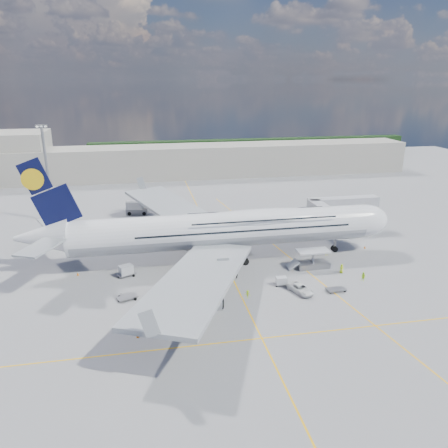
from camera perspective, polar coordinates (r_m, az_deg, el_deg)
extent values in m
plane|color=gray|center=(83.60, 1.23, -7.34)|extent=(300.00, 300.00, 0.00)
cube|color=yellow|center=(83.59, 1.23, -7.33)|extent=(0.25, 220.00, 0.01)
cube|color=yellow|center=(66.66, 4.95, -14.65)|extent=(120.00, 0.25, 0.01)
cube|color=yellow|center=(95.94, 8.19, -4.03)|extent=(14.16, 99.06, 0.01)
cylinder|color=white|center=(90.08, -0.07, -0.72)|extent=(62.00, 7.20, 7.20)
cylinder|color=#9EA0A5|center=(90.13, -0.07, -0.81)|extent=(60.76, 7.13, 7.13)
ellipsoid|color=white|center=(91.22, 4.87, 0.77)|extent=(36.00, 6.84, 3.76)
ellipsoid|color=white|center=(100.34, 17.59, 0.41)|extent=(11.52, 7.20, 7.20)
ellipsoid|color=black|center=(101.72, 19.23, 0.84)|extent=(3.84, 4.16, 1.44)
cone|color=white|center=(90.50, -22.74, -1.57)|extent=(10.00, 6.84, 6.84)
cube|color=#080C32|center=(87.70, -22.17, 3.91)|extent=(11.02, 0.46, 14.61)
cylinder|color=yellow|center=(87.61, -23.71, 5.39)|extent=(4.00, 0.60, 4.00)
cube|color=#999EA3|center=(108.34, -6.23, 1.82)|extent=(25.49, 39.15, 3.35)
cube|color=#999EA3|center=(71.06, -3.40, -7.22)|extent=(25.49, 39.15, 3.35)
cylinder|color=#B7BABF|center=(102.46, -3.04, -0.48)|extent=(5.20, 3.50, 3.50)
cylinder|color=#B7BABF|center=(111.94, -6.07, 1.09)|extent=(5.20, 3.50, 3.50)
cylinder|color=#B7BABF|center=(79.48, -0.50, -6.20)|extent=(5.20, 3.50, 3.50)
cylinder|color=#B7BABF|center=(69.55, -2.61, -10.02)|extent=(5.20, 3.50, 3.50)
cylinder|color=gray|center=(99.15, 14.28, -2.31)|extent=(0.44, 0.44, 3.80)
cylinder|color=black|center=(99.70, 14.21, -3.15)|extent=(1.30, 0.90, 1.30)
cylinder|color=gray|center=(91.68, -0.07, -3.44)|extent=(0.56, 0.56, 3.80)
cylinder|color=black|center=(95.14, -0.44, -3.54)|extent=(1.50, 0.90, 1.50)
cube|color=#B7B7BC|center=(105.04, 12.54, 1.80)|extent=(3.00, 10.00, 2.60)
cube|color=#B7B7BC|center=(112.70, 15.30, 2.71)|extent=(18.00, 3.00, 2.60)
cylinder|color=gray|center=(109.47, 12.77, 0.52)|extent=(0.80, 0.80, 7.10)
cylinder|color=black|center=(110.44, 12.66, -1.02)|extent=(0.90, 0.80, 0.90)
cylinder|color=gray|center=(117.34, 18.68, 1.19)|extent=(1.00, 1.00, 7.10)
cube|color=gray|center=(118.26, 18.52, -0.27)|extent=(2.00, 2.00, 0.80)
cylinder|color=#B7B7BC|center=(101.72, 13.37, 1.20)|extent=(3.60, 3.60, 2.80)
cube|color=silver|center=(89.53, 11.57, -3.48)|extent=(6.50, 3.20, 0.35)
cube|color=gray|center=(90.65, 11.45, -5.22)|extent=(6.50, 3.20, 1.10)
cube|color=gray|center=(90.07, 11.51, -4.34)|extent=(0.22, 1.99, 3.00)
cylinder|color=black|center=(88.80, 10.17, -5.79)|extent=(0.70, 0.30, 0.70)
cube|color=silver|center=(89.03, 8.95, -5.20)|extent=(2.16, 2.60, 1.60)
cylinder|color=gray|center=(123.32, -22.04, 5.92)|extent=(0.70, 0.70, 25.00)
cube|color=gray|center=(121.52, -22.76, 11.76)|extent=(3.00, 0.40, 0.60)
cube|color=#B2AD9E|center=(172.05, -5.46, 8.15)|extent=(180.00, 16.00, 12.00)
cube|color=#193814|center=(223.17, 3.79, 10.01)|extent=(160.00, 6.00, 8.00)
cube|color=gray|center=(79.18, -12.47, -9.08)|extent=(3.19, 2.21, 0.17)
cylinder|color=black|center=(78.78, -13.33, -9.39)|extent=(0.43, 0.17, 0.43)
cylinder|color=black|center=(79.71, -11.62, -8.92)|extent=(0.43, 0.17, 0.43)
cube|color=gray|center=(78.41, -12.52, -9.32)|extent=(3.84, 3.00, 0.20)
cylinder|color=black|center=(77.95, -13.53, -9.70)|extent=(0.50, 0.20, 0.50)
cylinder|color=black|center=(79.03, -11.50, -9.13)|extent=(0.50, 0.20, 0.50)
cube|color=gray|center=(82.39, -1.95, -7.47)|extent=(3.26, 1.98, 0.19)
cylinder|color=black|center=(81.74, -2.75, -7.81)|extent=(0.45, 0.19, 0.45)
cylinder|color=black|center=(83.17, -1.17, -7.30)|extent=(0.45, 0.19, 0.45)
cube|color=silver|center=(82.03, -1.96, -6.95)|extent=(2.42, 1.79, 1.55)
cube|color=gray|center=(87.19, -12.64, -6.39)|extent=(3.91, 3.14, 0.21)
cylinder|color=black|center=(86.70, -13.55, -6.72)|extent=(0.51, 0.21, 0.51)
cylinder|color=black|center=(87.83, -11.72, -6.24)|extent=(0.51, 0.21, 0.51)
cube|color=silver|center=(86.81, -12.68, -5.84)|extent=(3.03, 2.64, 1.72)
cube|color=gray|center=(81.87, 14.43, -8.23)|extent=(3.56, 2.09, 0.21)
cylinder|color=black|center=(80.83, 13.73, -8.65)|extent=(0.50, 0.21, 0.50)
cylinder|color=black|center=(83.05, 15.09, -8.01)|extent=(0.50, 0.21, 0.50)
cube|color=gray|center=(82.15, 7.47, -7.75)|extent=(2.70, 1.55, 0.16)
cylinder|color=black|center=(81.45, 6.88, -8.05)|extent=(0.39, 0.16, 0.39)
cylinder|color=black|center=(82.96, 8.05, -7.59)|extent=(0.39, 0.16, 0.39)
cube|color=silver|center=(81.84, 7.49, -7.31)|extent=(2.00, 1.42, 1.31)
cube|color=silver|center=(72.20, -2.93, -11.24)|extent=(2.53, 1.40, 1.12)
cube|color=black|center=(71.86, -2.94, -10.76)|extent=(0.98, 1.13, 0.43)
cylinder|color=black|center=(71.86, -3.57, -11.71)|extent=(0.55, 0.22, 0.55)
cylinder|color=black|center=(72.88, -2.29, -11.23)|extent=(0.55, 0.22, 0.55)
cube|color=gray|center=(107.37, -7.89, -0.93)|extent=(7.54, 4.14, 2.20)
cube|color=silver|center=(106.68, -8.35, 0.11)|extent=(5.75, 3.84, 2.42)
cube|color=silver|center=(107.21, -6.45, -0.34)|extent=(2.48, 2.90, 1.76)
cube|color=black|center=(107.19, -6.04, -0.20)|extent=(0.64, 2.18, 0.99)
cylinder|color=black|center=(106.48, -6.54, -1.32)|extent=(1.21, 0.38, 1.21)
cylinder|color=black|center=(108.65, -9.19, -1.03)|extent=(1.21, 0.38, 1.21)
cube|color=orange|center=(106.92, -8.33, -0.28)|extent=(5.81, 3.91, 0.55)
cube|color=gray|center=(125.57, -11.25, 1.67)|extent=(6.45, 3.42, 1.89)
cube|color=silver|center=(125.08, -11.60, 2.44)|extent=(4.90, 3.20, 2.07)
cube|color=silver|center=(125.32, -10.20, 2.11)|extent=(2.09, 2.46, 1.51)
cube|color=black|center=(125.27, -9.90, 2.21)|extent=(0.51, 1.88, 0.85)
cylinder|color=black|center=(124.64, -10.28, 1.40)|extent=(1.04, 0.33, 1.04)
cylinder|color=black|center=(126.77, -12.17, 1.57)|extent=(1.04, 0.33, 1.04)
imported|color=white|center=(79.84, 9.95, -8.32)|extent=(4.11, 5.99, 1.52)
imported|color=#EDFF1A|center=(97.03, 13.26, -3.57)|extent=(0.66, 0.50, 1.64)
imported|color=#BEFF1A|center=(86.91, 17.74, -6.57)|extent=(1.03, 1.10, 1.79)
imported|color=#ABE618|center=(80.53, -1.63, -7.64)|extent=(0.77, 1.20, 1.90)
imported|color=#DAFF1A|center=(89.22, 15.11, -5.65)|extent=(0.97, 1.06, 1.82)
imported|color=#B7E217|center=(76.88, 3.10, -9.16)|extent=(1.08, 0.77, 1.51)
cone|color=orange|center=(103.54, 17.92, -2.89)|extent=(0.46, 0.46, 0.58)
cube|color=orange|center=(103.63, 17.90, -3.03)|extent=(0.39, 0.39, 0.03)
cone|color=orange|center=(99.58, -7.35, -2.95)|extent=(0.49, 0.49, 0.62)
cube|color=orange|center=(99.69, -7.35, -3.11)|extent=(0.42, 0.42, 0.03)
cone|color=orange|center=(117.79, -5.58, 0.50)|extent=(0.47, 0.47, 0.59)
cube|color=orange|center=(117.88, -5.58, 0.37)|extent=(0.40, 0.40, 0.03)
cone|color=orange|center=(84.69, -0.70, -6.75)|extent=(0.47, 0.47, 0.60)
cube|color=orange|center=(84.81, -0.70, -6.93)|extent=(0.41, 0.41, 0.03)
cone|color=orange|center=(67.73, -11.22, -14.07)|extent=(0.48, 0.48, 0.62)
cube|color=orange|center=(67.88, -11.20, -14.28)|extent=(0.42, 0.42, 0.03)
cone|color=orange|center=(90.03, -18.56, -6.19)|extent=(0.47, 0.47, 0.60)
cube|color=orange|center=(90.14, -18.54, -6.36)|extent=(0.40, 0.40, 0.03)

